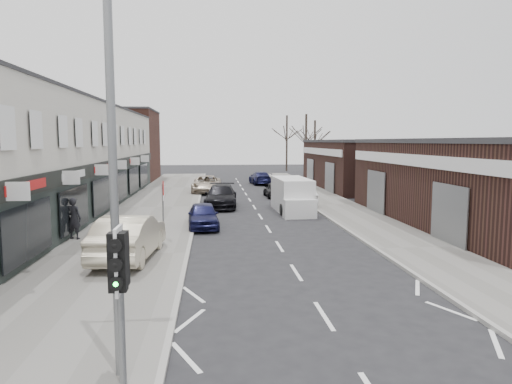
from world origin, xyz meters
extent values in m
plane|color=black|center=(0.00, 0.00, 0.00)|extent=(160.00, 160.00, 0.00)
cube|color=slate|center=(-6.75, 22.00, 0.06)|extent=(5.50, 64.00, 0.12)
cube|color=slate|center=(5.75, 22.00, 0.06)|extent=(3.50, 64.00, 0.12)
cube|color=beige|center=(-13.50, 19.50, 3.55)|extent=(8.00, 41.00, 7.10)
cube|color=#49271F|center=(-13.50, 45.00, 4.00)|extent=(8.00, 10.00, 8.00)
cube|color=#321B17|center=(12.50, 14.00, 2.25)|extent=(10.00, 18.00, 4.50)
cube|color=#321B17|center=(12.50, 34.00, 2.25)|extent=(10.00, 16.00, 4.50)
cylinder|color=slate|center=(-4.40, -2.00, 1.62)|extent=(0.12, 0.12, 3.00)
cube|color=silver|center=(-4.40, -2.00, 2.67)|extent=(0.05, 0.55, 1.10)
cube|color=black|center=(-4.40, -2.12, 2.67)|extent=(0.28, 0.22, 0.95)
sphere|color=#0CE533|center=(-4.40, -2.24, 2.37)|extent=(0.18, 0.18, 0.18)
cube|color=black|center=(-4.40, -1.88, 2.67)|extent=(0.26, 0.20, 0.90)
cylinder|color=slate|center=(-4.70, -0.80, 4.12)|extent=(0.16, 0.16, 8.00)
cylinder|color=slate|center=(-5.20, 12.00, 1.37)|extent=(0.07, 0.07, 2.50)
cube|color=white|center=(-5.15, 12.00, 1.97)|extent=(0.04, 0.45, 0.25)
cube|color=white|center=(2.28, 19.95, 1.09)|extent=(2.14, 4.84, 2.18)
cube|color=white|center=(2.28, 17.15, 0.57)|extent=(1.95, 0.90, 1.15)
cylinder|color=black|center=(1.39, 18.28, 0.36)|extent=(0.23, 0.73, 0.73)
cylinder|color=black|center=(3.17, 18.28, 0.36)|extent=(0.23, 0.73, 0.73)
cylinder|color=black|center=(1.39, 21.62, 0.36)|extent=(0.23, 0.73, 0.73)
cylinder|color=black|center=(3.17, 21.62, 0.36)|extent=(0.23, 0.73, 0.73)
imported|color=#C2B79B|center=(-6.07, 8.09, 0.96)|extent=(2.25, 5.26, 1.69)
imported|color=black|center=(-9.20, 11.85, 1.08)|extent=(0.81, 0.67, 1.92)
imported|color=#121339|center=(-3.40, 14.69, 0.67)|extent=(1.79, 3.99, 1.33)
imported|color=black|center=(-2.31, 22.21, 0.77)|extent=(2.45, 5.42, 1.54)
imported|color=#B0A18D|center=(-3.40, 31.39, 0.76)|extent=(2.69, 5.54, 1.52)
imported|color=silver|center=(3.50, 22.78, 0.70)|extent=(1.52, 4.24, 1.39)
imported|color=black|center=(2.20, 27.47, 0.64)|extent=(1.66, 3.83, 1.28)
imported|color=#12143A|center=(2.20, 38.94, 0.68)|extent=(2.26, 4.82, 1.36)
camera|label=1|loc=(-2.89, -9.35, 4.58)|focal=32.00mm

